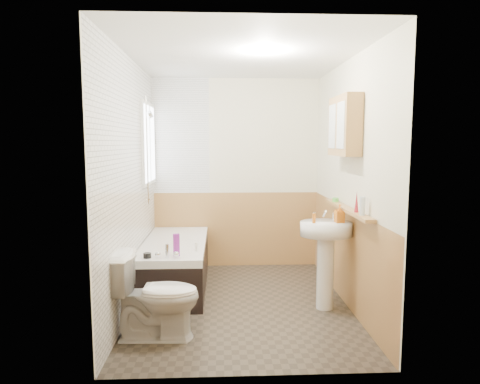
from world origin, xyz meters
name	(u,v)px	position (x,y,z in m)	size (l,w,h in m)	color
floor	(241,303)	(0.00, 0.00, 0.00)	(2.80, 2.80, 0.00)	#302922
ceiling	(241,56)	(0.00, 0.00, 2.50)	(2.80, 2.80, 0.00)	white
wall_back	(236,174)	(0.00, 1.41, 1.25)	(2.20, 0.02, 2.50)	beige
wall_front	(250,204)	(0.00, -1.41, 1.25)	(2.20, 0.02, 2.50)	beige
wall_left	(130,184)	(-1.11, 0.00, 1.25)	(0.02, 2.80, 2.50)	beige
wall_right	(349,183)	(1.11, 0.00, 1.25)	(0.02, 2.80, 2.50)	beige
wainscot_right	(345,255)	(1.09, 0.00, 0.50)	(0.01, 2.80, 1.00)	#B5844A
wainscot_front	(250,308)	(0.00, -1.39, 0.50)	(2.20, 0.01, 1.00)	#B5844A
wainscot_back	(236,229)	(0.00, 1.39, 0.50)	(2.20, 0.01, 1.00)	#B5844A
tile_cladding_left	(132,184)	(-1.09, 0.00, 1.25)	(0.01, 2.80, 2.50)	white
tile_return_back	(180,136)	(-0.73, 1.39, 1.75)	(0.75, 0.01, 1.50)	white
window	(149,144)	(-1.06, 0.95, 1.65)	(0.03, 0.79, 0.99)	white
bathtub	(175,263)	(-0.73, 0.55, 0.28)	(0.70, 1.65, 0.68)	black
shower_riser	(148,142)	(-1.04, 0.70, 1.68)	(0.11, 0.08, 1.24)	silver
toilet	(156,296)	(-0.76, -0.75, 0.37)	(0.42, 0.75, 0.73)	white
sink	(326,247)	(0.84, -0.17, 0.63)	(0.52, 0.42, 1.00)	white
pine_shelf	(347,209)	(1.04, -0.19, 1.01)	(0.10, 1.34, 0.03)	#B5844A
medicine_cabinet	(344,126)	(1.01, -0.10, 1.83)	(0.16, 0.65, 0.59)	#B5844A
foam_can	(362,206)	(1.04, -0.63, 1.11)	(0.05, 0.05, 0.16)	silver
green_bottle	(357,202)	(1.04, -0.47, 1.13)	(0.04, 0.04, 0.19)	maroon
black_jar	(336,200)	(1.04, 0.24, 1.05)	(0.07, 0.07, 0.04)	#59C647
soap_bottle	(339,218)	(0.96, -0.21, 0.93)	(0.08, 0.18, 0.08)	orange
clear_bottle	(314,218)	(0.70, -0.22, 0.93)	(0.03, 0.03, 0.09)	orange
blue_gel	(176,245)	(-0.65, -0.10, 0.65)	(0.06, 0.04, 0.22)	purple
cream_jar	(147,256)	(-0.92, -0.16, 0.56)	(0.08, 0.08, 0.05)	black
orange_bottle	(196,247)	(-0.46, 0.08, 0.59)	(0.03, 0.03, 0.09)	silver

